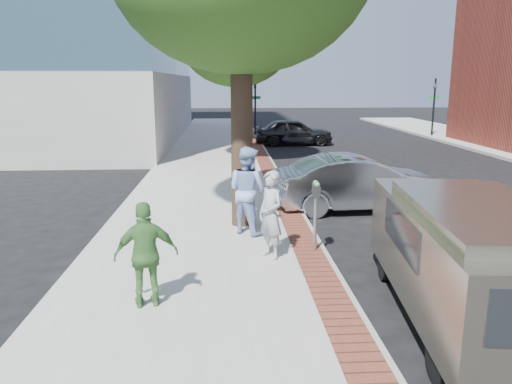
{
  "coord_description": "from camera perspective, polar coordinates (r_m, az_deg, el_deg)",
  "views": [
    {
      "loc": [
        -0.98,
        -9.97,
        3.6
      ],
      "look_at": [
        -0.33,
        0.81,
        1.2
      ],
      "focal_mm": 35.0,
      "sensor_mm": 36.0,
      "label": 1
    }
  ],
  "objects": [
    {
      "name": "ground",
      "position": [
        10.65,
        2.04,
        -7.24
      ],
      "size": [
        120.0,
        120.0,
        0.0
      ],
      "primitive_type": "plane",
      "color": "black",
      "rests_on": "ground"
    },
    {
      "name": "bg_car",
      "position": [
        29.03,
        4.31,
        6.88
      ],
      "size": [
        4.49,
        1.82,
        1.53
      ],
      "primitive_type": "imported",
      "rotation": [
        0.0,
        0.0,
        1.57
      ],
      "color": "black",
      "rests_on": "ground"
    },
    {
      "name": "curb",
      "position": [
        18.43,
        2.93,
        1.48
      ],
      "size": [
        0.1,
        60.0,
        0.15
      ],
      "primitive_type": "cube",
      "color": "gray",
      "rests_on": "ground"
    },
    {
      "name": "brick_strip",
      "position": [
        18.38,
        1.85,
        1.71
      ],
      "size": [
        0.6,
        60.0,
        0.01
      ],
      "primitive_type": "cube",
      "color": "brown",
      "rests_on": "sidewalk"
    },
    {
      "name": "tree_far",
      "position": [
        22.04,
        -2.3,
        16.94
      ],
      "size": [
        4.8,
        4.8,
        7.14
      ],
      "color": "black",
      "rests_on": "sidewalk"
    },
    {
      "name": "sedan_silver",
      "position": [
        14.42,
        11.68,
        1.01
      ],
      "size": [
        4.88,
        2.0,
        1.57
      ],
      "primitive_type": "imported",
      "rotation": [
        0.0,
        0.0,
        1.64
      ],
      "color": "#AFB2B7",
      "rests_on": "ground"
    },
    {
      "name": "person_green",
      "position": [
        7.93,
        -12.42,
        -7.01
      ],
      "size": [
        1.05,
        0.61,
        1.68
      ],
      "primitive_type": "imported",
      "rotation": [
        0.0,
        0.0,
        3.36
      ],
      "color": "#437B38",
      "rests_on": "sidewalk"
    },
    {
      "name": "parking_meter",
      "position": [
        10.27,
        6.85,
        -1.06
      ],
      "size": [
        0.12,
        0.32,
        1.47
      ],
      "color": "gray",
      "rests_on": "sidewalk"
    },
    {
      "name": "person_gray",
      "position": [
        9.82,
        1.68,
        -2.64
      ],
      "size": [
        0.68,
        0.77,
        1.76
      ],
      "primitive_type": "imported",
      "rotation": [
        0.0,
        0.0,
        -1.07
      ],
      "color": "#9D9DA2",
      "rests_on": "sidewalk"
    },
    {
      "name": "person_officer",
      "position": [
        11.44,
        -0.99,
        0.2
      ],
      "size": [
        1.24,
        1.23,
        2.02
      ],
      "primitive_type": "imported",
      "rotation": [
        0.0,
        0.0,
        2.38
      ],
      "color": "#90AADF",
      "rests_on": "sidewalk"
    },
    {
      "name": "sidewalk",
      "position": [
        18.32,
        -5.02,
        1.39
      ],
      "size": [
        5.0,
        60.0,
        0.15
      ],
      "primitive_type": "cube",
      "color": "#9E9991",
      "rests_on": "ground"
    },
    {
      "name": "office_base",
      "position": [
        34.2,
        -24.33,
        8.75
      ],
      "size": [
        18.2,
        22.2,
        4.0
      ],
      "primitive_type": "cube",
      "color": "gray",
      "rests_on": "ground"
    },
    {
      "name": "signal_far",
      "position": [
        34.72,
        19.68,
        9.59
      ],
      "size": [
        0.7,
        0.15,
        3.8
      ],
      "color": "black",
      "rests_on": "ground"
    },
    {
      "name": "van",
      "position": [
        8.29,
        22.9,
        -6.42
      ],
      "size": [
        2.53,
        5.37,
        1.92
      ],
      "rotation": [
        0.0,
        0.0,
        -0.11
      ],
      "color": "gray",
      "rests_on": "ground"
    },
    {
      "name": "signal_near",
      "position": [
        32.06,
        -0.09,
        10.12
      ],
      "size": [
        0.7,
        0.15,
        3.8
      ],
      "color": "black",
      "rests_on": "ground"
    }
  ]
}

